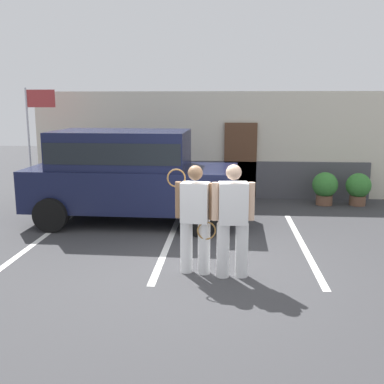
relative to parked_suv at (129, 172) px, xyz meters
The scene contains 11 objects.
ground_plane 3.63m from the parked_suv, 58.08° to the right, with size 40.00×40.00×0.00m, color #38383A.
parking_stripe_0 2.35m from the parked_suv, 136.20° to the right, with size 0.12×4.40×0.01m, color silver.
parking_stripe_1 2.12m from the parked_suv, 53.06° to the right, with size 0.12×4.40×0.01m, color silver.
parking_stripe_2 4.06m from the parked_suv, 21.44° to the right, with size 0.12×4.40×0.01m, color silver.
house_frontage 3.53m from the parked_suv, 58.66° to the left, with size 10.21×0.40×2.95m.
parked_suv is the anchor object (origin of this frame).
tennis_player_man 3.46m from the parked_suv, 60.77° to the right, with size 0.77×0.33×1.72m.
tennis_player_woman 3.87m from the parked_suv, 54.10° to the right, with size 0.91×0.31×1.76m.
potted_plant_by_porch 5.22m from the parked_suv, 23.54° to the left, with size 0.66×0.66×0.87m.
potted_plant_secondary 6.03m from the parked_suv, 20.44° to the left, with size 0.64×0.64×0.85m.
flag_pole 3.53m from the parked_suv, 147.38° to the left, with size 0.80×0.05×3.02m.
Camera 1 is at (0.33, -6.94, 2.68)m, focal length 42.60 mm.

